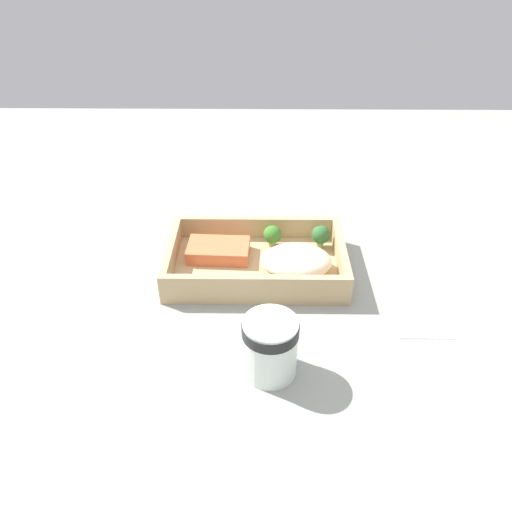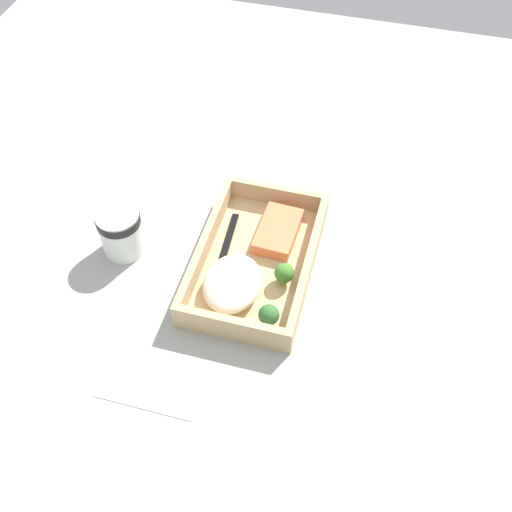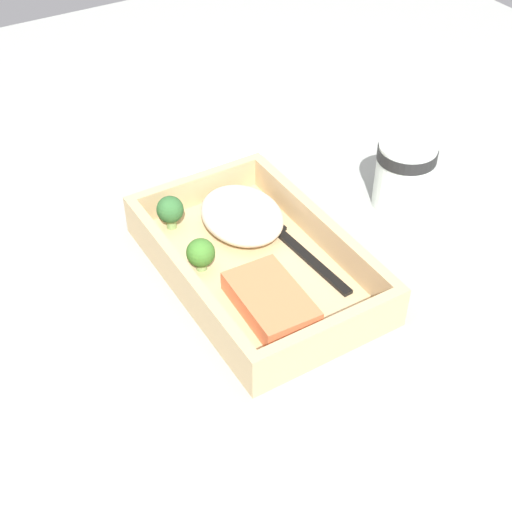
% 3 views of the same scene
% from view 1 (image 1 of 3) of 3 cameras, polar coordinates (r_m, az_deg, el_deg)
% --- Properties ---
extents(ground_plane, '(1.60, 1.60, 0.02)m').
position_cam_1_polar(ground_plane, '(0.83, 0.00, -2.08)').
color(ground_plane, '#949892').
extents(takeout_tray, '(0.29, 0.18, 0.01)m').
position_cam_1_polar(takeout_tray, '(0.82, 0.00, -1.19)').
color(takeout_tray, tan).
rests_on(takeout_tray, ground_plane).
extents(tray_rim, '(0.29, 0.18, 0.04)m').
position_cam_1_polar(tray_rim, '(0.81, 0.00, 0.21)').
color(tray_rim, tan).
rests_on(tray_rim, takeout_tray).
extents(salmon_fillet, '(0.10, 0.07, 0.02)m').
position_cam_1_polar(salmon_fillet, '(0.83, -4.31, 0.64)').
color(salmon_fillet, '#EE7245').
rests_on(salmon_fillet, takeout_tray).
extents(mashed_potatoes, '(0.11, 0.09, 0.04)m').
position_cam_1_polar(mashed_potatoes, '(0.80, 4.64, -0.58)').
color(mashed_potatoes, '#F1DDC5').
rests_on(mashed_potatoes, takeout_tray).
extents(broccoli_floret_1, '(0.03, 0.03, 0.04)m').
position_cam_1_polar(broccoli_floret_1, '(0.85, 7.41, 2.36)').
color(broccoli_floret_1, '#7CA05A').
rests_on(broccoli_floret_1, takeout_tray).
extents(broccoli_floret_2, '(0.03, 0.03, 0.04)m').
position_cam_1_polar(broccoli_floret_2, '(0.85, 1.88, 2.41)').
color(broccoli_floret_2, '#81A860').
rests_on(broccoli_floret_2, takeout_tray).
extents(fork, '(0.16, 0.03, 0.00)m').
position_cam_1_polar(fork, '(0.78, 0.01, -3.07)').
color(fork, black).
rests_on(fork, takeout_tray).
extents(paper_cup, '(0.07, 0.07, 0.08)m').
position_cam_1_polar(paper_cup, '(0.63, 1.63, -10.07)').
color(paper_cup, white).
rests_on(paper_cup, ground_plane).
extents(receipt_slip, '(0.08, 0.14, 0.00)m').
position_cam_1_polar(receipt_slip, '(0.79, 17.60, -5.29)').
color(receipt_slip, white).
rests_on(receipt_slip, ground_plane).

